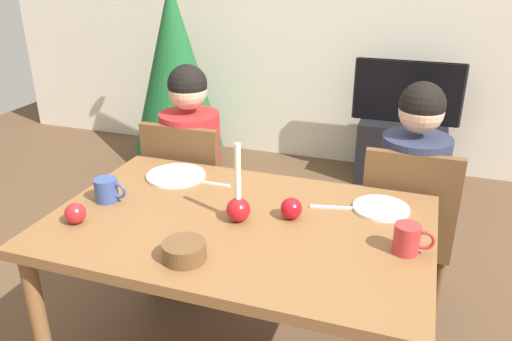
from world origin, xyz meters
TOP-DOWN VIEW (x-y plane):
  - back_wall at (0.00, 2.60)m, footprint 6.40×0.10m
  - dining_table at (0.00, 0.00)m, footprint 1.40×0.90m
  - chair_left at (-0.50, 0.61)m, footprint 0.40×0.40m
  - chair_right at (0.59, 0.61)m, footprint 0.40×0.40m
  - person_left_child at (-0.50, 0.64)m, footprint 0.30×0.30m
  - person_right_child at (0.59, 0.64)m, footprint 0.30×0.30m
  - tv_stand at (0.47, 2.30)m, footprint 0.64×0.40m
  - tv at (0.47, 2.30)m, footprint 0.79×0.05m
  - christmas_tree at (-1.33, 2.09)m, footprint 0.74×0.74m
  - candle_centerpiece at (-0.00, 0.00)m, footprint 0.09×0.09m
  - plate_left at (-0.40, 0.28)m, footprint 0.26×0.26m
  - plate_right at (0.49, 0.26)m, footprint 0.22×0.22m
  - mug_left at (-0.55, -0.01)m, footprint 0.14×0.09m
  - mug_right at (0.60, -0.02)m, footprint 0.13×0.09m
  - fork_left at (-0.23, 0.26)m, footprint 0.18×0.02m
  - fork_right at (0.31, 0.21)m, footprint 0.18×0.05m
  - bowl_walnuts at (-0.07, -0.30)m, footprint 0.14×0.14m
  - apple_near_candle at (0.18, 0.08)m, footprint 0.08×0.08m
  - apple_by_left_plate at (-0.56, -0.21)m, footprint 0.08×0.08m

SIDE VIEW (x-z plane):
  - tv_stand at x=0.47m, z-range 0.00..0.48m
  - chair_left at x=-0.50m, z-range 0.06..0.96m
  - chair_right at x=0.59m, z-range 0.06..0.96m
  - person_left_child at x=-0.50m, z-range -0.02..1.16m
  - person_right_child at x=0.59m, z-range -0.02..1.16m
  - dining_table at x=0.00m, z-range 0.29..1.04m
  - tv at x=0.47m, z-range 0.48..0.94m
  - fork_left at x=-0.23m, z-range 0.75..0.76m
  - fork_right at x=0.31m, z-range 0.75..0.76m
  - plate_left at x=-0.40m, z-range 0.75..0.76m
  - plate_right at x=0.49m, z-range 0.75..0.76m
  - bowl_walnuts at x=-0.07m, z-range 0.75..0.81m
  - apple_by_left_plate at x=-0.56m, z-range 0.75..0.83m
  - apple_near_candle at x=0.18m, z-range 0.75..0.83m
  - mug_left at x=-0.55m, z-range 0.75..0.84m
  - mug_right at x=0.60m, z-range 0.75..0.85m
  - christmas_tree at x=-1.33m, z-range 0.03..1.59m
  - candle_centerpiece at x=0.00m, z-range 0.66..0.97m
  - back_wall at x=0.00m, z-range 0.00..2.60m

